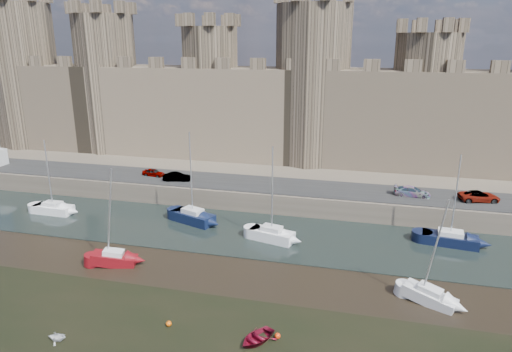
{
  "coord_description": "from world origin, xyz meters",
  "views": [
    {
      "loc": [
        10.5,
        -21.01,
        20.65
      ],
      "look_at": [
        -0.14,
        22.0,
        7.33
      ],
      "focal_mm": 32.0,
      "sensor_mm": 36.0,
      "label": 1
    }
  ],
  "objects_px": {
    "sailboat_3": "(450,238)",
    "sailboat_2": "(272,234)",
    "car_1": "(177,177)",
    "sailboat_1": "(193,216)",
    "car_2": "(412,192)",
    "sailboat_0": "(53,208)",
    "sailboat_4": "(114,258)",
    "car_0": "(153,173)",
    "car_3": "(479,196)",
    "sailboat_5": "(429,295)"
  },
  "relations": [
    {
      "from": "sailboat_1",
      "to": "car_0",
      "type": "bearing_deg",
      "value": 156.43
    },
    {
      "from": "car_1",
      "to": "sailboat_3",
      "type": "relative_size",
      "value": 0.37
    },
    {
      "from": "car_0",
      "to": "car_3",
      "type": "xyz_separation_m",
      "value": [
        41.4,
        -0.27,
        0.1
      ]
    },
    {
      "from": "car_0",
      "to": "sailboat_5",
      "type": "relative_size",
      "value": 0.35
    },
    {
      "from": "sailboat_0",
      "to": "sailboat_1",
      "type": "height_order",
      "value": "sailboat_1"
    },
    {
      "from": "sailboat_4",
      "to": "sailboat_5",
      "type": "xyz_separation_m",
      "value": [
        28.39,
        0.3,
        -0.05
      ]
    },
    {
      "from": "sailboat_2",
      "to": "sailboat_4",
      "type": "bearing_deg",
      "value": -132.55
    },
    {
      "from": "sailboat_0",
      "to": "sailboat_2",
      "type": "bearing_deg",
      "value": -1.47
    },
    {
      "from": "car_3",
      "to": "sailboat_1",
      "type": "bearing_deg",
      "value": 92.7
    },
    {
      "from": "car_3",
      "to": "sailboat_3",
      "type": "relative_size",
      "value": 0.47
    },
    {
      "from": "car_0",
      "to": "sailboat_3",
      "type": "distance_m",
      "value": 38.28
    },
    {
      "from": "car_2",
      "to": "sailboat_2",
      "type": "bearing_deg",
      "value": 131.73
    },
    {
      "from": "car_3",
      "to": "sailboat_2",
      "type": "relative_size",
      "value": 0.45
    },
    {
      "from": "car_0",
      "to": "sailboat_4",
      "type": "relative_size",
      "value": 0.32
    },
    {
      "from": "sailboat_0",
      "to": "sailboat_3",
      "type": "distance_m",
      "value": 46.1
    },
    {
      "from": "car_3",
      "to": "sailboat_0",
      "type": "xyz_separation_m",
      "value": [
        -50.06,
        -9.82,
        -2.4
      ]
    },
    {
      "from": "sailboat_1",
      "to": "sailboat_3",
      "type": "distance_m",
      "value": 28.27
    },
    {
      "from": "car_2",
      "to": "sailboat_1",
      "type": "height_order",
      "value": "sailboat_1"
    },
    {
      "from": "car_1",
      "to": "sailboat_0",
      "type": "bearing_deg",
      "value": 112.53
    },
    {
      "from": "car_3",
      "to": "sailboat_4",
      "type": "height_order",
      "value": "sailboat_4"
    },
    {
      "from": "car_2",
      "to": "sailboat_2",
      "type": "xyz_separation_m",
      "value": [
        -14.84,
        -11.16,
        -2.29
      ]
    },
    {
      "from": "car_0",
      "to": "sailboat_2",
      "type": "relative_size",
      "value": 0.3
    },
    {
      "from": "car_0",
      "to": "sailboat_0",
      "type": "height_order",
      "value": "sailboat_0"
    },
    {
      "from": "sailboat_5",
      "to": "sailboat_3",
      "type": "bearing_deg",
      "value": 99.22
    },
    {
      "from": "car_1",
      "to": "sailboat_4",
      "type": "bearing_deg",
      "value": 172.91
    },
    {
      "from": "car_2",
      "to": "sailboat_4",
      "type": "bearing_deg",
      "value": 130.07
    },
    {
      "from": "sailboat_3",
      "to": "sailboat_2",
      "type": "bearing_deg",
      "value": -162.37
    },
    {
      "from": "sailboat_0",
      "to": "sailboat_5",
      "type": "xyz_separation_m",
      "value": [
        42.72,
        -9.85,
        -0.07
      ]
    },
    {
      "from": "car_0",
      "to": "car_1",
      "type": "distance_m",
      "value": 4.28
    },
    {
      "from": "sailboat_3",
      "to": "car_2",
      "type": "bearing_deg",
      "value": 120.83
    },
    {
      "from": "car_2",
      "to": "sailboat_5",
      "type": "height_order",
      "value": "sailboat_5"
    },
    {
      "from": "car_1",
      "to": "sailboat_3",
      "type": "bearing_deg",
      "value": -113.09
    },
    {
      "from": "sailboat_3",
      "to": "sailboat_4",
      "type": "relative_size",
      "value": 1.0
    },
    {
      "from": "car_0",
      "to": "sailboat_2",
      "type": "height_order",
      "value": "sailboat_2"
    },
    {
      "from": "car_0",
      "to": "car_2",
      "type": "relative_size",
      "value": 0.74
    },
    {
      "from": "car_1",
      "to": "car_2",
      "type": "bearing_deg",
      "value": -99.88
    },
    {
      "from": "car_3",
      "to": "sailboat_5",
      "type": "xyz_separation_m",
      "value": [
        -7.33,
        -19.68,
        -2.47
      ]
    },
    {
      "from": "sailboat_2",
      "to": "sailboat_4",
      "type": "distance_m",
      "value": 16.09
    },
    {
      "from": "car_2",
      "to": "car_0",
      "type": "bearing_deg",
      "value": 94.39
    },
    {
      "from": "sailboat_2",
      "to": "car_0",
      "type": "bearing_deg",
      "value": 163.29
    },
    {
      "from": "car_0",
      "to": "sailboat_0",
      "type": "xyz_separation_m",
      "value": [
        -8.66,
        -10.1,
        -2.29
      ]
    },
    {
      "from": "sailboat_1",
      "to": "sailboat_2",
      "type": "relative_size",
      "value": 1.05
    },
    {
      "from": "car_2",
      "to": "car_1",
      "type": "bearing_deg",
      "value": 96.92
    },
    {
      "from": "car_3",
      "to": "sailboat_5",
      "type": "bearing_deg",
      "value": 147.59
    },
    {
      "from": "car_2",
      "to": "sailboat_0",
      "type": "distance_m",
      "value": 43.81
    },
    {
      "from": "car_2",
      "to": "sailboat_3",
      "type": "bearing_deg",
      "value": -151.09
    },
    {
      "from": "car_1",
      "to": "sailboat_1",
      "type": "height_order",
      "value": "sailboat_1"
    },
    {
      "from": "sailboat_1",
      "to": "sailboat_4",
      "type": "xyz_separation_m",
      "value": [
        -3.45,
        -11.53,
        -0.12
      ]
    },
    {
      "from": "sailboat_1",
      "to": "sailboat_5",
      "type": "relative_size",
      "value": 1.2
    },
    {
      "from": "car_0",
      "to": "sailboat_1",
      "type": "relative_size",
      "value": 0.29
    }
  ]
}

